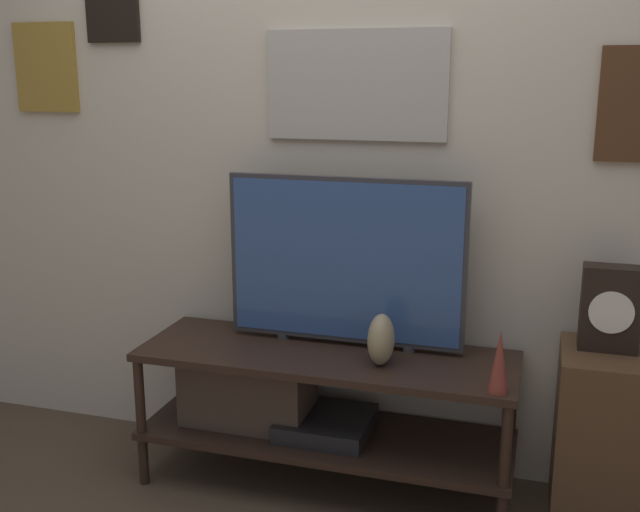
{
  "coord_description": "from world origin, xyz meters",
  "views": [
    {
      "loc": [
        0.79,
        -2.38,
        1.64
      ],
      "look_at": [
        -0.03,
        0.29,
        0.96
      ],
      "focal_mm": 42.0,
      "sensor_mm": 36.0,
      "label": 1
    }
  ],
  "objects": [
    {
      "name": "vase_urn_stoneware",
      "position": [
        0.23,
        0.23,
        0.67
      ],
      "size": [
        0.1,
        0.14,
        0.2
      ],
      "color": "tan",
      "rests_on": "media_console"
    },
    {
      "name": "media_console",
      "position": [
        -0.13,
        0.29,
        0.36
      ],
      "size": [
        1.49,
        0.49,
        0.57
      ],
      "color": "black",
      "rests_on": "ground_plane"
    },
    {
      "name": "vase_slim_bronze",
      "position": [
        0.68,
        0.1,
        0.69
      ],
      "size": [
        0.07,
        0.07,
        0.23
      ],
      "color": "brown",
      "rests_on": "media_console"
    },
    {
      "name": "wall_back",
      "position": [
        -0.0,
        0.58,
        1.36
      ],
      "size": [
        6.4,
        0.08,
        2.7
      ],
      "color": "beige",
      "rests_on": "ground_plane"
    },
    {
      "name": "side_table",
      "position": [
        1.08,
        0.34,
        0.33
      ],
      "size": [
        0.4,
        0.38,
        0.67
      ],
      "color": "#513823",
      "rests_on": "ground_plane"
    },
    {
      "name": "television",
      "position": [
        0.05,
        0.4,
        0.92
      ],
      "size": [
        0.96,
        0.05,
        0.69
      ],
      "color": "#333338",
      "rests_on": "media_console"
    },
    {
      "name": "mantel_clock",
      "position": [
        1.04,
        0.38,
        0.82
      ],
      "size": [
        0.21,
        0.11,
        0.31
      ],
      "color": "black",
      "rests_on": "side_table"
    }
  ]
}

